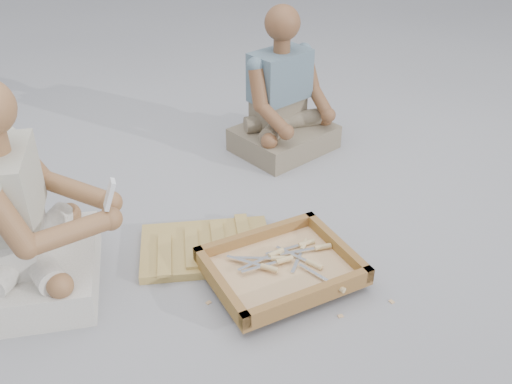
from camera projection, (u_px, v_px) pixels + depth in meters
name	position (u px, v px, depth m)	size (l,w,h in m)	color
ground	(280.00, 270.00, 2.32)	(60.00, 60.00, 0.00)	#95969B
carved_panel	(206.00, 248.00, 2.42)	(0.55, 0.37, 0.04)	olive
tool_tray	(281.00, 268.00, 2.24)	(0.58, 0.47, 0.07)	brown
chisel_0	(279.00, 261.00, 2.24)	(0.22, 0.02, 0.02)	silver
chisel_1	(318.00, 248.00, 2.33)	(0.22, 0.05, 0.02)	silver
chisel_2	(302.00, 245.00, 2.35)	(0.22, 0.03, 0.02)	silver
chisel_3	(332.00, 284.00, 2.14)	(0.09, 0.21, 0.02)	silver
chisel_4	(303.00, 248.00, 2.34)	(0.16, 0.17, 0.02)	silver
chisel_5	(310.00, 262.00, 2.25)	(0.11, 0.21, 0.02)	silver
chisel_6	(274.00, 258.00, 2.26)	(0.20, 0.12, 0.02)	silver
chisel_7	(264.00, 267.00, 2.21)	(0.16, 0.18, 0.02)	silver
chisel_8	(272.00, 255.00, 2.28)	(0.22, 0.06, 0.02)	silver
wood_chip_0	(259.00, 255.00, 2.40)	(0.02, 0.01, 0.00)	#DDB382
wood_chip_1	(235.00, 234.00, 2.53)	(0.02, 0.01, 0.00)	#DDB382
wood_chip_2	(281.00, 291.00, 2.21)	(0.02, 0.01, 0.00)	#DDB382
wood_chip_3	(340.00, 316.00, 2.10)	(0.02, 0.01, 0.00)	#DDB382
wood_chip_4	(338.00, 288.00, 2.23)	(0.02, 0.01, 0.00)	#DDB382
wood_chip_5	(224.00, 285.00, 2.24)	(0.02, 0.01, 0.00)	#DDB382
wood_chip_6	(207.00, 250.00, 2.43)	(0.02, 0.01, 0.00)	#DDB382
wood_chip_7	(209.00, 303.00, 2.16)	(0.02, 0.01, 0.00)	#DDB382
wood_chip_8	(392.00, 302.00, 2.16)	(0.02, 0.01, 0.00)	#DDB382
wood_chip_9	(313.00, 224.00, 2.59)	(0.02, 0.01, 0.00)	#DDB382
wood_chip_10	(327.00, 246.00, 2.46)	(0.02, 0.01, 0.00)	#DDB382
wood_chip_11	(336.00, 266.00, 2.34)	(0.02, 0.01, 0.00)	#DDB382
craftsman	(26.00, 224.00, 2.09)	(0.63, 0.64, 0.86)	silver
companion	(283.00, 105.00, 3.10)	(0.60, 0.53, 0.80)	#756854
mobile_phone	(110.00, 194.00, 2.04)	(0.06, 0.05, 0.11)	silver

